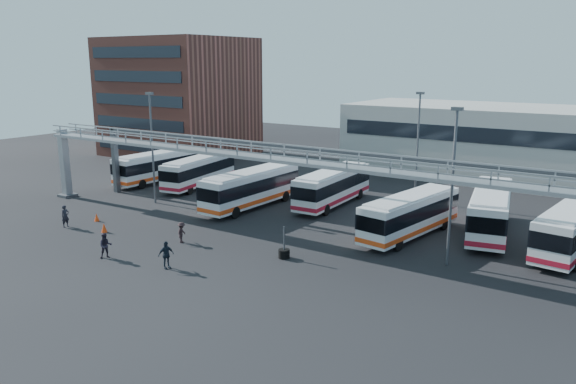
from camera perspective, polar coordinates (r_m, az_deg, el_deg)
The scene contains 21 objects.
ground at distance 37.80m, azimuth -5.36°, elevation -6.92°, with size 140.00×140.00×0.00m, color black.
gantry at distance 40.91m, azimuth -0.36°, elevation 2.70°, with size 51.40×5.15×7.10m.
apartment_building at distance 80.73m, azimuth -11.04°, elevation 9.45°, with size 18.00×15.00×16.00m, color brown.
warehouse at distance 66.93m, azimuth 24.33°, elevation 4.34°, with size 42.00×14.00×8.00m, color #9E9E99.
light_pole_left at distance 52.83m, azimuth -13.64°, elevation 4.96°, with size 0.70×0.35×10.21m.
light_pole_mid at distance 36.77m, azimuth 16.37°, elevation 1.30°, with size 0.70×0.35×10.21m.
light_pole_back at distance 53.32m, azimuth 13.05°, elevation 5.07°, with size 0.70×0.35×10.21m.
bus_0 at distance 62.76m, azimuth -12.96°, elevation 2.65°, with size 2.87×10.97×3.31m.
bus_1 at distance 59.47m, azimuth -9.04°, elevation 2.18°, with size 3.93×10.68×3.17m.
bus_3 at distance 50.44m, azimuth -3.77°, elevation 0.49°, with size 3.00×11.30×3.41m.
bus_4 at distance 51.34m, azimuth 4.58°, elevation 0.64°, with size 2.93×10.97×3.30m.
bus_6 at distance 42.99m, azimuth 12.32°, elevation -2.17°, with size 4.09×10.92×3.24m.
bus_7 at distance 45.27m, azimuth 19.88°, elevation -1.71°, with size 4.87×11.81×3.50m.
bus_8 at distance 43.11m, azimuth 26.96°, elevation -3.20°, with size 3.78×11.29×3.36m.
pedestrian_a at distance 48.05m, azimuth -21.69°, elevation -2.30°, with size 0.66×0.43×1.80m, color black.
pedestrian_b at distance 39.71m, azimuth -18.04°, elevation -5.21°, with size 0.84×0.66×1.74m, color #271F2B.
pedestrian_c at distance 41.65m, azimuth -10.75°, elevation -4.06°, with size 1.00×0.57×1.54m, color black.
pedestrian_d at distance 36.79m, azimuth -12.29°, elevation -6.26°, with size 1.06×0.44×1.80m, color #1A242F.
cone_left at distance 45.76m, azimuth -18.18°, elevation -3.47°, with size 0.45×0.45×0.71m, color #E73C0C.
cone_right at distance 49.08m, azimuth -18.87°, elevation -2.45°, with size 0.41×0.41×0.65m, color #E73C0C.
tire_stack at distance 37.93m, azimuth -0.40°, elevation -6.19°, with size 0.78×0.78×2.22m.
Camera 1 is at (22.45, -27.50, 12.98)m, focal length 35.00 mm.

